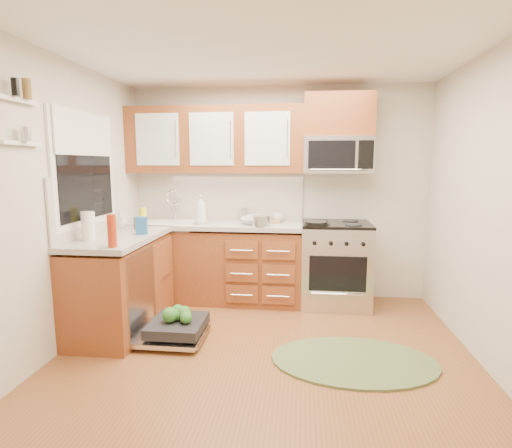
# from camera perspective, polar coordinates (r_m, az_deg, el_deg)

# --- Properties ---
(floor) EXTENTS (3.50, 3.50, 0.00)m
(floor) POSITION_cam_1_polar(r_m,az_deg,el_deg) (3.47, 1.09, -18.98)
(floor) COLOR brown
(floor) RESTS_ON ground
(ceiling) EXTENTS (3.50, 3.50, 0.00)m
(ceiling) POSITION_cam_1_polar(r_m,az_deg,el_deg) (3.20, 1.24, 24.87)
(ceiling) COLOR white
(ceiling) RESTS_ON ground
(wall_back) EXTENTS (3.50, 0.04, 2.50)m
(wall_back) POSITION_cam_1_polar(r_m,az_deg,el_deg) (4.83, 3.13, 4.40)
(wall_back) COLOR beige
(wall_back) RESTS_ON ground
(wall_front) EXTENTS (3.50, 0.04, 2.50)m
(wall_front) POSITION_cam_1_polar(r_m,az_deg,el_deg) (1.39, -5.74, -6.31)
(wall_front) COLOR beige
(wall_front) RESTS_ON ground
(wall_left) EXTENTS (0.04, 3.50, 2.50)m
(wall_left) POSITION_cam_1_polar(r_m,az_deg,el_deg) (3.69, -27.02, 2.16)
(wall_left) COLOR beige
(wall_left) RESTS_ON ground
(wall_right) EXTENTS (0.04, 3.50, 2.50)m
(wall_right) POSITION_cam_1_polar(r_m,az_deg,el_deg) (3.41, 31.92, 1.33)
(wall_right) COLOR beige
(wall_right) RESTS_ON ground
(base_cabinet_back) EXTENTS (2.05, 0.60, 0.85)m
(base_cabinet_back) POSITION_cam_1_polar(r_m,az_deg,el_deg) (4.77, -5.95, -5.75)
(base_cabinet_back) COLOR maroon
(base_cabinet_back) RESTS_ON ground
(base_cabinet_left) EXTENTS (0.60, 1.25, 0.85)m
(base_cabinet_left) POSITION_cam_1_polar(r_m,az_deg,el_deg) (4.15, -18.71, -8.35)
(base_cabinet_left) COLOR maroon
(base_cabinet_left) RESTS_ON ground
(countertop_back) EXTENTS (2.07, 0.64, 0.05)m
(countertop_back) POSITION_cam_1_polar(r_m,az_deg,el_deg) (4.66, -6.07, -0.12)
(countertop_back) COLOR #ADA79E
(countertop_back) RESTS_ON base_cabinet_back
(countertop_left) EXTENTS (0.64, 1.27, 0.05)m
(countertop_left) POSITION_cam_1_polar(r_m,az_deg,el_deg) (4.04, -18.90, -1.90)
(countertop_left) COLOR #ADA79E
(countertop_left) RESTS_ON base_cabinet_left
(backsplash_back) EXTENTS (2.05, 0.02, 0.57)m
(backsplash_back) POSITION_cam_1_polar(r_m,az_deg,el_deg) (4.91, -5.38, 3.98)
(backsplash_back) COLOR #B9B3A6
(backsplash_back) RESTS_ON ground
(backsplash_left) EXTENTS (0.02, 1.25, 0.57)m
(backsplash_left) POSITION_cam_1_polar(r_m,az_deg,el_deg) (4.13, -22.81, 2.46)
(backsplash_left) COLOR #B9B3A6
(backsplash_left) RESTS_ON ground
(upper_cabinets) EXTENTS (2.05, 0.35, 0.75)m
(upper_cabinets) POSITION_cam_1_polar(r_m,az_deg,el_deg) (4.75, -5.90, 11.84)
(upper_cabinets) COLOR maroon
(upper_cabinets) RESTS_ON ground
(cabinet_over_mw) EXTENTS (0.76, 0.35, 0.47)m
(cabinet_over_mw) POSITION_cam_1_polar(r_m,az_deg,el_deg) (4.68, 11.72, 14.95)
(cabinet_over_mw) COLOR maroon
(cabinet_over_mw) RESTS_ON ground
(range) EXTENTS (0.76, 0.64, 0.95)m
(range) POSITION_cam_1_polar(r_m,az_deg,el_deg) (4.64, 11.25, -5.63)
(range) COLOR silver
(range) RESTS_ON ground
(microwave) EXTENTS (0.76, 0.38, 0.40)m
(microwave) POSITION_cam_1_polar(r_m,az_deg,el_deg) (4.62, 11.58, 9.63)
(microwave) COLOR silver
(microwave) RESTS_ON ground
(sink) EXTENTS (0.62, 0.50, 0.26)m
(sink) POSITION_cam_1_polar(r_m,az_deg,el_deg) (4.80, -12.23, -1.22)
(sink) COLOR white
(sink) RESTS_ON ground
(dishwasher) EXTENTS (0.70, 0.60, 0.20)m
(dishwasher) POSITION_cam_1_polar(r_m,az_deg,el_deg) (3.85, -11.71, -14.55)
(dishwasher) COLOR silver
(dishwasher) RESTS_ON ground
(window) EXTENTS (0.03, 1.05, 1.05)m
(window) POSITION_cam_1_polar(r_m,az_deg,el_deg) (4.09, -23.26, 7.16)
(window) COLOR white
(window) RESTS_ON ground
(window_blind) EXTENTS (0.02, 0.96, 0.40)m
(window_blind) POSITION_cam_1_polar(r_m,az_deg,el_deg) (4.09, -23.23, 11.79)
(window_blind) COLOR white
(window_blind) RESTS_ON ground
(shelf_upper) EXTENTS (0.04, 0.40, 0.03)m
(shelf_upper) POSITION_cam_1_polar(r_m,az_deg,el_deg) (3.40, -30.88, 14.95)
(shelf_upper) COLOR white
(shelf_upper) RESTS_ON ground
(shelf_lower) EXTENTS (0.04, 0.40, 0.03)m
(shelf_lower) POSITION_cam_1_polar(r_m,az_deg,el_deg) (3.37, -30.48, 9.91)
(shelf_lower) COLOR white
(shelf_lower) RESTS_ON ground
(rug) EXTENTS (1.58, 1.31, 0.02)m
(rug) POSITION_cam_1_polar(r_m,az_deg,el_deg) (3.54, 13.80, -18.45)
(rug) COLOR #617342
(rug) RESTS_ON ground
(skillet) EXTENTS (0.26, 0.26, 0.05)m
(skillet) POSITION_cam_1_polar(r_m,az_deg,el_deg) (4.29, 8.53, 0.05)
(skillet) COLOR black
(skillet) RESTS_ON range
(stock_pot) EXTENTS (0.25, 0.25, 0.12)m
(stock_pot) POSITION_cam_1_polar(r_m,az_deg,el_deg) (4.34, 0.72, 0.42)
(stock_pot) COLOR silver
(stock_pot) RESTS_ON countertop_back
(cutting_board) EXTENTS (0.33, 0.22, 0.02)m
(cutting_board) POSITION_cam_1_polar(r_m,az_deg,el_deg) (4.66, 1.55, 0.37)
(cutting_board) COLOR #A7824C
(cutting_board) RESTS_ON countertop_back
(canister) EXTENTS (0.10, 0.10, 0.15)m
(canister) POSITION_cam_1_polar(r_m,az_deg,el_deg) (4.80, -1.82, 1.40)
(canister) COLOR silver
(canister) RESTS_ON countertop_back
(paper_towel_roll) EXTENTS (0.12, 0.12, 0.26)m
(paper_towel_roll) POSITION_cam_1_polar(r_m,az_deg,el_deg) (3.86, -22.84, -0.27)
(paper_towel_roll) COLOR white
(paper_towel_roll) RESTS_ON countertop_left
(mustard_bottle) EXTENTS (0.10, 0.10, 0.23)m
(mustard_bottle) POSITION_cam_1_polar(r_m,az_deg,el_deg) (4.27, -15.84, 0.70)
(mustard_bottle) COLOR yellow
(mustard_bottle) RESTS_ON countertop_left
(red_bottle) EXTENTS (0.08, 0.08, 0.27)m
(red_bottle) POSITION_cam_1_polar(r_m,az_deg,el_deg) (3.47, -19.89, -0.94)
(red_bottle) COLOR #A6290D
(red_bottle) RESTS_ON countertop_left
(wooden_box) EXTENTS (0.14, 0.11, 0.12)m
(wooden_box) POSITION_cam_1_polar(r_m,az_deg,el_deg) (4.38, -16.17, 0.17)
(wooden_box) COLOR brown
(wooden_box) RESTS_ON countertop_left
(blue_carton) EXTENTS (0.12, 0.09, 0.17)m
(blue_carton) POSITION_cam_1_polar(r_m,az_deg,el_deg) (4.02, -16.04, -0.23)
(blue_carton) COLOR #215C9D
(blue_carton) RESTS_ON countertop_left
(bowl_a) EXTENTS (0.32, 0.32, 0.07)m
(bowl_a) POSITION_cam_1_polar(r_m,az_deg,el_deg) (4.52, -0.37, 0.43)
(bowl_a) COLOR #999999
(bowl_a) RESTS_ON countertop_back
(bowl_b) EXTENTS (0.28, 0.28, 0.09)m
(bowl_b) POSITION_cam_1_polar(r_m,az_deg,el_deg) (4.64, 0.02, 0.73)
(bowl_b) COLOR #999999
(bowl_b) RESTS_ON countertop_back
(cup) EXTENTS (0.16, 0.16, 0.10)m
(cup) POSITION_cam_1_polar(r_m,az_deg,el_deg) (4.73, 3.20, 0.97)
(cup) COLOR #999999
(cup) RESTS_ON countertop_back
(soap_bottle_a) EXTENTS (0.17, 0.17, 0.33)m
(soap_bottle_a) POSITION_cam_1_polar(r_m,az_deg,el_deg) (4.55, -7.92, 2.05)
(soap_bottle_a) COLOR #999999
(soap_bottle_a) RESTS_ON countertop_back
(soap_bottle_b) EXTENTS (0.09, 0.09, 0.19)m
(soap_bottle_b) POSITION_cam_1_polar(r_m,az_deg,el_deg) (4.46, -18.83, 0.62)
(soap_bottle_b) COLOR #999999
(soap_bottle_b) RESTS_ON countertop_left
(soap_bottle_c) EXTENTS (0.16, 0.16, 0.16)m
(soap_bottle_c) POSITION_cam_1_polar(r_m,az_deg,el_deg) (4.47, -18.76, 0.44)
(soap_bottle_c) COLOR #999999
(soap_bottle_c) RESTS_ON countertop_left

